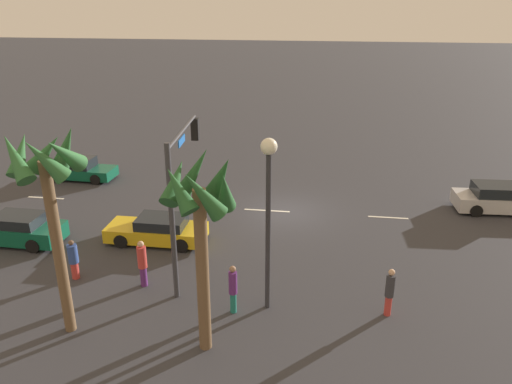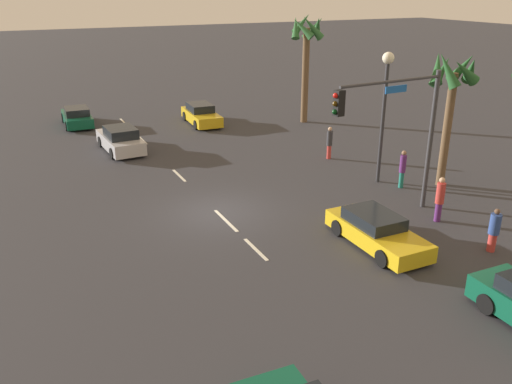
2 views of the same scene
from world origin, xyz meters
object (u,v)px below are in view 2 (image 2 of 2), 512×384
(car_4, at_px, (77,117))
(palm_tree_0, at_px, (307,43))
(palm_tree_2, at_px, (452,85))
(pedestrian_0, at_px, (403,168))
(pedestrian_3, at_px, (494,229))
(car_3, at_px, (376,231))
(pedestrian_2, at_px, (440,198))
(car_0, at_px, (201,115))
(traffic_signal, at_px, (401,121))
(car_2, at_px, (121,140))
(pedestrian_1, at_px, (329,142))
(streetlamp, at_px, (385,94))

(car_4, xyz_separation_m, palm_tree_0, (6.05, 14.86, 4.91))
(palm_tree_0, bearing_deg, palm_tree_2, -2.39)
(pedestrian_0, bearing_deg, pedestrian_3, -11.63)
(car_3, height_order, pedestrian_0, pedestrian_0)
(pedestrian_0, height_order, pedestrian_2, pedestrian_2)
(palm_tree_0, bearing_deg, car_0, -111.93)
(palm_tree_0, bearing_deg, pedestrian_0, -10.63)
(pedestrian_0, height_order, pedestrian_3, pedestrian_0)
(traffic_signal, distance_m, pedestrian_2, 3.61)
(car_2, height_order, pedestrian_3, pedestrian_3)
(car_3, height_order, palm_tree_0, palm_tree_0)
(car_3, distance_m, pedestrian_3, 4.23)
(pedestrian_1, distance_m, pedestrian_3, 12.18)
(car_3, relative_size, car_4, 1.05)
(streetlamp, distance_m, pedestrian_1, 5.51)
(streetlamp, relative_size, palm_tree_2, 0.97)
(car_3, bearing_deg, streetlamp, 141.58)
(pedestrian_1, distance_m, pedestrian_2, 9.26)
(pedestrian_2, xyz_separation_m, pedestrian_3, (2.92, -0.14, -0.15))
(car_0, xyz_separation_m, streetlamp, (15.14, 3.81, 3.79))
(pedestrian_1, bearing_deg, streetlamp, 1.68)
(palm_tree_2, bearing_deg, pedestrian_2, -44.37)
(pedestrian_0, bearing_deg, car_3, -48.03)
(palm_tree_2, bearing_deg, streetlamp, -124.58)
(traffic_signal, bearing_deg, pedestrian_3, 15.39)
(car_0, height_order, pedestrian_1, pedestrian_1)
(car_2, relative_size, pedestrian_0, 2.43)
(car_3, height_order, palm_tree_2, palm_tree_2)
(car_0, height_order, streetlamp, streetlamp)
(car_4, bearing_deg, palm_tree_2, 35.35)
(pedestrian_1, relative_size, palm_tree_2, 0.28)
(pedestrian_0, bearing_deg, car_2, -137.93)
(car_0, distance_m, car_3, 20.77)
(car_2, distance_m, traffic_signal, 17.13)
(pedestrian_3, bearing_deg, car_2, -153.10)
(pedestrian_3, xyz_separation_m, palm_tree_2, (-6.19, 3.34, 4.06))
(traffic_signal, relative_size, pedestrian_2, 3.11)
(car_3, xyz_separation_m, pedestrian_2, (-0.66, 3.71, 0.44))
(traffic_signal, distance_m, pedestrian_0, 4.70)
(car_3, xyz_separation_m, traffic_signal, (-2.00, 2.40, 3.53))
(pedestrian_0, xyz_separation_m, pedestrian_3, (6.70, -1.38, -0.13))
(car_3, height_order, pedestrian_1, pedestrian_1)
(car_3, distance_m, palm_tree_2, 9.06)
(car_3, height_order, car_4, car_4)
(pedestrian_2, distance_m, pedestrian_3, 2.92)
(pedestrian_1, bearing_deg, traffic_signal, -13.76)
(streetlamp, relative_size, pedestrian_3, 3.76)
(traffic_signal, relative_size, palm_tree_2, 0.92)
(car_2, bearing_deg, pedestrian_2, 31.35)
(traffic_signal, distance_m, pedestrian_1, 8.72)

